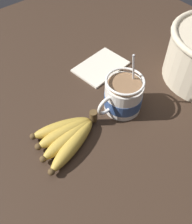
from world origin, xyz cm
name	(u,v)px	position (x,y,z in cm)	size (l,w,h in cm)	color
table	(96,116)	(0.00, 0.00, 1.98)	(130.97, 130.97, 3.96)	#332319
coffee_mug	(123,96)	(-6.35, 3.51, 8.38)	(13.63, 9.98, 16.82)	white
banana_bunch	(67,136)	(11.16, 2.79, 5.77)	(18.09, 13.89, 4.29)	#4C381E
napkin	(101,67)	(-12.50, -12.55, 4.26)	(16.84, 12.71, 0.60)	beige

